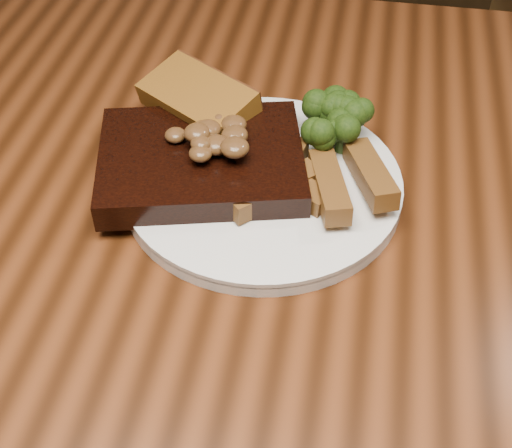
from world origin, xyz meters
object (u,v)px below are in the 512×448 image
(chair_far, at_px, (341,64))
(potato_wedges, at_px, (322,176))
(dining_table, at_px, (248,297))
(plate, at_px, (263,186))
(steak, at_px, (201,162))
(garlic_bread, at_px, (199,115))

(chair_far, xyz_separation_m, potato_wedges, (0.02, -0.63, 0.28))
(dining_table, distance_m, chair_far, 0.71)
(chair_far, relative_size, potato_wedges, 7.57)
(plate, bearing_deg, chair_far, 86.62)
(chair_far, bearing_deg, steak, 81.95)
(garlic_bread, xyz_separation_m, potato_wedges, (0.13, -0.07, -0.00))
(chair_far, height_order, plate, chair_far)
(chair_far, relative_size, garlic_bread, 7.92)
(dining_table, xyz_separation_m, garlic_bread, (-0.07, 0.13, 0.12))
(plate, bearing_deg, steak, 178.51)
(garlic_bread, bearing_deg, steak, -42.55)
(garlic_bread, relative_size, potato_wedges, 0.96)
(steak, distance_m, potato_wedges, 0.11)
(chair_far, bearing_deg, potato_wedges, 92.06)
(chair_far, distance_m, potato_wedges, 0.69)
(chair_far, xyz_separation_m, garlic_bread, (-0.12, -0.56, 0.28))
(dining_table, bearing_deg, potato_wedges, 44.50)
(garlic_bread, distance_m, potato_wedges, 0.15)
(steak, distance_m, garlic_bread, 0.08)
(steak, xyz_separation_m, potato_wedges, (0.11, 0.00, -0.00))
(plate, bearing_deg, dining_table, -95.35)
(dining_table, relative_size, chair_far, 1.77)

